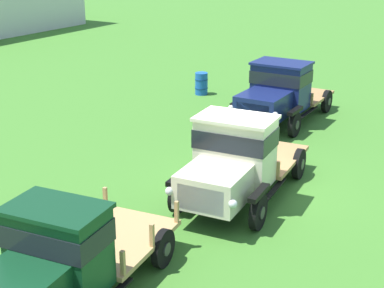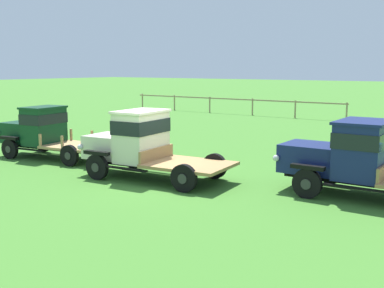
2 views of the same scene
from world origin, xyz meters
The scene contains 5 objects.
ground_plane centered at (0.00, 0.00, 0.00)m, with size 240.00×240.00×0.00m, color #3D7528.
paddock_fence centered at (-10.03, 21.40, 0.97)m, with size 19.19×0.51×1.32m.
vintage_truck_foreground_near centered at (-6.70, 0.52, 1.10)m, with size 5.28×2.59×2.14m.
vintage_truck_second_in_line centered at (-0.91, 0.07, 1.18)m, with size 5.52×2.70×2.31m.
vintage_truck_midrow_center centered at (5.85, 1.86, 1.17)m, with size 5.47×2.43×2.24m.
Camera 2 is at (9.94, -12.14, 3.76)m, focal length 45.00 mm.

